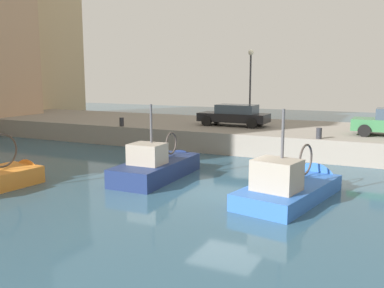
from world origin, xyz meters
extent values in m
plane|color=#2D5166|center=(0.00, 0.00, 0.00)|extent=(80.00, 80.00, 0.00)
cube|color=gray|center=(11.50, 0.00, 0.60)|extent=(9.00, 56.00, 1.20)
cube|color=navy|center=(0.85, 3.60, 0.00)|extent=(4.87, 2.01, 1.52)
cone|color=navy|center=(3.61, 3.66, 0.00)|extent=(0.94, 1.73, 1.71)
cube|color=#896B4C|center=(0.85, 3.60, 0.68)|extent=(4.68, 1.86, 0.08)
cube|color=gray|center=(0.08, 3.58, 1.17)|extent=(1.17, 1.38, 0.88)
cylinder|color=#4C4C51|center=(0.42, 3.59, 1.94)|extent=(0.10, 0.10, 2.50)
torus|color=#3F3833|center=(2.20, 3.63, 1.31)|extent=(1.04, 0.10, 1.03)
sphere|color=white|center=(-0.63, 4.61, 0.23)|extent=(0.32, 0.32, 0.32)
cube|color=#2D60B7|center=(0.15, -2.25, 0.00)|extent=(5.20, 2.99, 1.15)
cone|color=#2D60B7|center=(2.89, -2.79, 0.00)|extent=(1.25, 2.02, 1.88)
cube|color=#896B4C|center=(0.15, -2.25, 0.52)|extent=(4.98, 2.79, 0.08)
cube|color=gray|center=(-0.89, -2.05, 1.08)|extent=(1.45, 1.64, 1.05)
cylinder|color=#4C4C51|center=(-0.53, -2.12, 1.89)|extent=(0.10, 0.10, 2.74)
torus|color=#3F3833|center=(1.49, -2.51, 1.23)|extent=(1.19, 0.31, 1.20)
sphere|color=white|center=(-1.07, -0.84, 0.17)|extent=(0.32, 0.32, 0.32)
cone|color=orange|center=(-1.36, 8.31, 0.00)|extent=(1.04, 1.82, 1.75)
torus|color=#3F3833|center=(-2.90, 8.44, 1.42)|extent=(1.38, 0.19, 1.38)
cylinder|color=black|center=(9.09, -3.99, 1.52)|extent=(0.23, 0.64, 0.64)
cylinder|color=black|center=(10.75, -4.02, 1.52)|extent=(0.23, 0.64, 0.64)
cube|color=black|center=(10.68, 3.82, 1.74)|extent=(1.67, 4.38, 0.53)
cube|color=#384756|center=(10.68, 3.60, 2.27)|extent=(1.47, 2.45, 0.54)
cylinder|color=black|center=(9.85, 5.31, 1.52)|extent=(0.22, 0.64, 0.64)
cylinder|color=black|center=(11.51, 5.31, 1.52)|extent=(0.22, 0.64, 0.64)
cylinder|color=black|center=(9.85, 2.33, 1.52)|extent=(0.22, 0.64, 0.64)
cylinder|color=black|center=(11.52, 2.33, 1.52)|extent=(0.22, 0.64, 0.64)
cylinder|color=#2D2D33|center=(7.35, -2.00, 1.48)|extent=(0.28, 0.28, 0.55)
cylinder|color=#2D2D33|center=(7.35, 10.00, 1.48)|extent=(0.28, 0.28, 0.55)
cylinder|color=#38383D|center=(13.00, 3.53, 3.45)|extent=(0.12, 0.12, 4.50)
sphere|color=#F2EACC|center=(13.00, 3.53, 5.85)|extent=(0.36, 0.36, 0.36)
cube|color=#D1B284|center=(16.31, 28.17, 6.87)|extent=(9.18, 7.92, 13.74)
camera|label=1|loc=(-14.37, -5.52, 4.34)|focal=39.63mm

